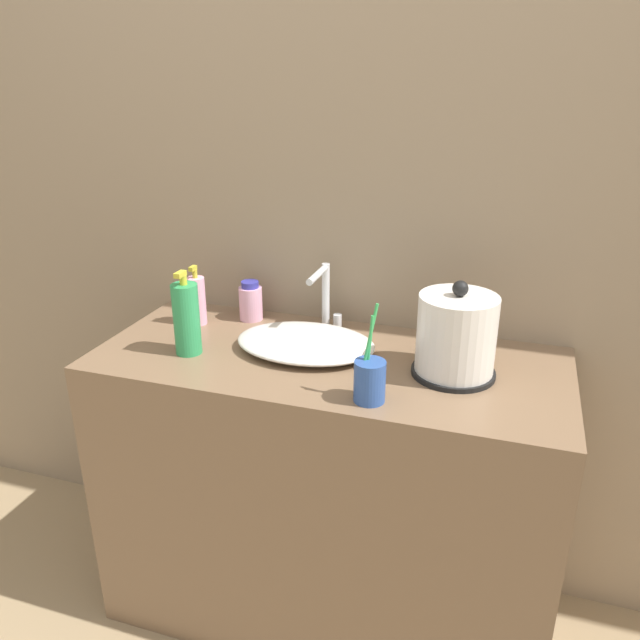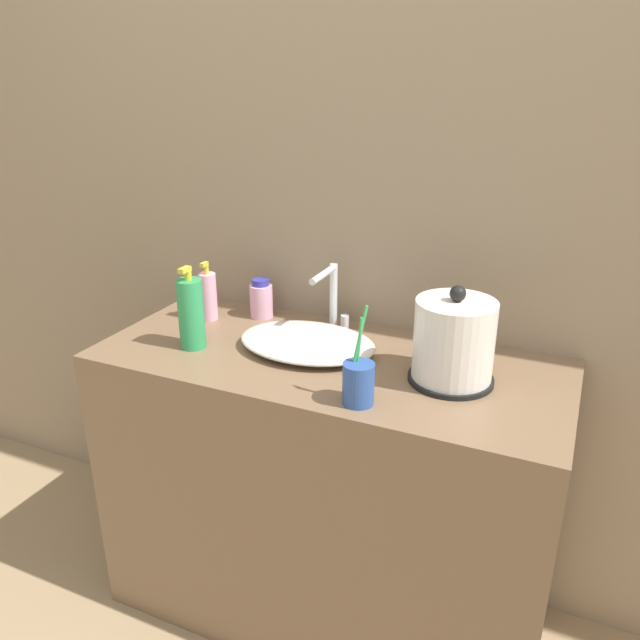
{
  "view_description": "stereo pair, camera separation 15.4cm",
  "coord_description": "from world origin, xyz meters",
  "px_view_note": "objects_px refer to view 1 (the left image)",
  "views": [
    {
      "loc": [
        0.42,
        -1.11,
        1.49
      ],
      "look_at": [
        -0.02,
        0.26,
        0.92
      ],
      "focal_mm": 35.0,
      "sensor_mm": 36.0,
      "label": 1
    },
    {
      "loc": [
        0.57,
        -1.05,
        1.49
      ],
      "look_at": [
        -0.02,
        0.26,
        0.92
      ],
      "focal_mm": 35.0,
      "sensor_mm": 36.0,
      "label": 2
    }
  ],
  "objects_px": {
    "faucet": "(325,293)",
    "lotion_bottle": "(186,318)",
    "shampoo_bottle": "(197,300)",
    "toothbrush_cup": "(370,380)",
    "electric_kettle": "(456,338)",
    "mouthwash_bottle": "(251,302)"
  },
  "relations": [
    {
      "from": "faucet",
      "to": "toothbrush_cup",
      "type": "relative_size",
      "value": 0.83
    },
    {
      "from": "lotion_bottle",
      "to": "shampoo_bottle",
      "type": "distance_m",
      "value": 0.2
    },
    {
      "from": "electric_kettle",
      "to": "shampoo_bottle",
      "type": "distance_m",
      "value": 0.74
    },
    {
      "from": "shampoo_bottle",
      "to": "mouthwash_bottle",
      "type": "bearing_deg",
      "value": 31.2
    },
    {
      "from": "faucet",
      "to": "toothbrush_cup",
      "type": "height_order",
      "value": "toothbrush_cup"
    },
    {
      "from": "faucet",
      "to": "shampoo_bottle",
      "type": "xyz_separation_m",
      "value": [
        -0.36,
        -0.07,
        -0.03
      ]
    },
    {
      "from": "electric_kettle",
      "to": "shampoo_bottle",
      "type": "height_order",
      "value": "electric_kettle"
    },
    {
      "from": "faucet",
      "to": "mouthwash_bottle",
      "type": "height_order",
      "value": "faucet"
    },
    {
      "from": "faucet",
      "to": "electric_kettle",
      "type": "bearing_deg",
      "value": -24.6
    },
    {
      "from": "electric_kettle",
      "to": "toothbrush_cup",
      "type": "distance_m",
      "value": 0.25
    },
    {
      "from": "faucet",
      "to": "lotion_bottle",
      "type": "bearing_deg",
      "value": -138.1
    },
    {
      "from": "toothbrush_cup",
      "to": "shampoo_bottle",
      "type": "xyz_separation_m",
      "value": [
        -0.57,
        0.28,
        0.02
      ]
    },
    {
      "from": "faucet",
      "to": "electric_kettle",
      "type": "height_order",
      "value": "electric_kettle"
    },
    {
      "from": "faucet",
      "to": "lotion_bottle",
      "type": "relative_size",
      "value": 0.84
    },
    {
      "from": "electric_kettle",
      "to": "mouthwash_bottle",
      "type": "distance_m",
      "value": 0.63
    },
    {
      "from": "faucet",
      "to": "toothbrush_cup",
      "type": "distance_m",
      "value": 0.42
    },
    {
      "from": "toothbrush_cup",
      "to": "lotion_bottle",
      "type": "xyz_separation_m",
      "value": [
        -0.5,
        0.1,
        0.04
      ]
    },
    {
      "from": "faucet",
      "to": "electric_kettle",
      "type": "relative_size",
      "value": 0.79
    },
    {
      "from": "electric_kettle",
      "to": "shampoo_bottle",
      "type": "xyz_separation_m",
      "value": [
        -0.73,
        0.1,
        -0.02
      ]
    },
    {
      "from": "lotion_bottle",
      "to": "shampoo_bottle",
      "type": "bearing_deg",
      "value": 111.44
    },
    {
      "from": "faucet",
      "to": "shampoo_bottle",
      "type": "height_order",
      "value": "faucet"
    },
    {
      "from": "shampoo_bottle",
      "to": "mouthwash_bottle",
      "type": "height_order",
      "value": "shampoo_bottle"
    }
  ]
}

